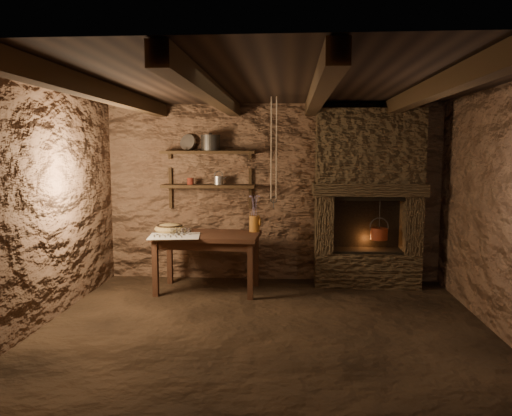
# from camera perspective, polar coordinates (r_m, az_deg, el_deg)

# --- Properties ---
(floor) EXTENTS (4.50, 4.50, 0.00)m
(floor) POSITION_cam_1_polar(r_m,az_deg,el_deg) (5.10, 0.98, -13.77)
(floor) COLOR black
(floor) RESTS_ON ground
(back_wall) EXTENTS (4.50, 0.04, 2.40)m
(back_wall) POSITION_cam_1_polar(r_m,az_deg,el_deg) (6.80, 1.88, 1.74)
(back_wall) COLOR #4C3223
(back_wall) RESTS_ON floor
(front_wall) EXTENTS (4.50, 0.04, 2.40)m
(front_wall) POSITION_cam_1_polar(r_m,az_deg,el_deg) (2.84, -1.08, -5.04)
(front_wall) COLOR #4C3223
(front_wall) RESTS_ON floor
(left_wall) EXTENTS (0.04, 4.00, 2.40)m
(left_wall) POSITION_cam_1_polar(r_m,az_deg,el_deg) (5.42, -23.50, -0.04)
(left_wall) COLOR #4C3223
(left_wall) RESTS_ON floor
(right_wall) EXTENTS (0.04, 4.00, 2.40)m
(right_wall) POSITION_cam_1_polar(r_m,az_deg,el_deg) (5.21, 26.57, -0.43)
(right_wall) COLOR #4C3223
(right_wall) RESTS_ON floor
(ceiling) EXTENTS (4.50, 4.00, 0.04)m
(ceiling) POSITION_cam_1_polar(r_m,az_deg,el_deg) (4.82, 1.04, 14.06)
(ceiling) COLOR black
(ceiling) RESTS_ON back_wall
(beam_far_left) EXTENTS (0.14, 3.95, 0.16)m
(beam_far_left) POSITION_cam_1_polar(r_m,az_deg,el_deg) (5.11, -16.42, 12.35)
(beam_far_left) COLOR black
(beam_far_left) RESTS_ON ceiling
(beam_mid_left) EXTENTS (0.14, 3.95, 0.16)m
(beam_mid_left) POSITION_cam_1_polar(r_m,az_deg,el_deg) (4.86, -5.01, 12.90)
(beam_mid_left) COLOR black
(beam_mid_left) RESTS_ON ceiling
(beam_mid_right) EXTENTS (0.14, 3.95, 0.16)m
(beam_mid_right) POSITION_cam_1_polar(r_m,az_deg,el_deg) (4.81, 7.15, 12.94)
(beam_mid_right) COLOR black
(beam_mid_right) RESTS_ON ceiling
(beam_far_right) EXTENTS (0.14, 3.95, 0.16)m
(beam_far_right) POSITION_cam_1_polar(r_m,az_deg,el_deg) (4.96, 19.04, 12.44)
(beam_far_right) COLOR black
(beam_far_right) RESTS_ON ceiling
(shelf_lower) EXTENTS (1.25, 0.30, 0.04)m
(shelf_lower) POSITION_cam_1_polar(r_m,az_deg,el_deg) (6.72, -5.43, 2.51)
(shelf_lower) COLOR black
(shelf_lower) RESTS_ON back_wall
(shelf_upper) EXTENTS (1.25, 0.30, 0.04)m
(shelf_upper) POSITION_cam_1_polar(r_m,az_deg,el_deg) (6.70, -5.47, 6.35)
(shelf_upper) COLOR black
(shelf_upper) RESTS_ON back_wall
(hearth) EXTENTS (1.43, 0.51, 2.30)m
(hearth) POSITION_cam_1_polar(r_m,az_deg,el_deg) (6.64, 12.66, 1.70)
(hearth) COLOR #332719
(hearth) RESTS_ON floor
(work_table) EXTENTS (1.33, 0.80, 0.74)m
(work_table) POSITION_cam_1_polar(r_m,az_deg,el_deg) (6.35, -5.55, -5.95)
(work_table) COLOR black
(work_table) RESTS_ON floor
(linen_cloth) EXTENTS (0.66, 0.57, 0.01)m
(linen_cloth) POSITION_cam_1_polar(r_m,az_deg,el_deg) (6.13, -9.31, -3.18)
(linen_cloth) COLOR beige
(linen_cloth) RESTS_ON work_table
(pewter_cutlery_row) EXTENTS (0.53, 0.26, 0.01)m
(pewter_cutlery_row) POSITION_cam_1_polar(r_m,az_deg,el_deg) (6.11, -9.35, -3.12)
(pewter_cutlery_row) COLOR gray
(pewter_cutlery_row) RESTS_ON linen_cloth
(drinking_glasses) EXTENTS (0.19, 0.06, 0.08)m
(drinking_glasses) POSITION_cam_1_polar(r_m,az_deg,el_deg) (6.23, -8.89, -2.62)
(drinking_glasses) COLOR white
(drinking_glasses) RESTS_ON linen_cloth
(stoneware_jug) EXTENTS (0.15, 0.15, 0.47)m
(stoneware_jug) POSITION_cam_1_polar(r_m,az_deg,el_deg) (6.38, -0.14, -0.90)
(stoneware_jug) COLOR #9E5D1E
(stoneware_jug) RESTS_ON work_table
(wooden_bowl) EXTENTS (0.46, 0.46, 0.13)m
(wooden_bowl) POSITION_cam_1_polar(r_m,az_deg,el_deg) (6.45, -9.86, -2.34)
(wooden_bowl) COLOR olive
(wooden_bowl) RESTS_ON work_table
(iron_stockpot) EXTENTS (0.33, 0.33, 0.19)m
(iron_stockpot) POSITION_cam_1_polar(r_m,az_deg,el_deg) (6.70, -5.22, 7.34)
(iron_stockpot) COLOR #2A2825
(iron_stockpot) RESTS_ON shelf_upper
(tin_pan) EXTENTS (0.25, 0.17, 0.22)m
(tin_pan) POSITION_cam_1_polar(r_m,az_deg,el_deg) (6.86, -7.80, 7.44)
(tin_pan) COLOR #AAAAA5
(tin_pan) RESTS_ON shelf_upper
(small_kettle) EXTENTS (0.20, 0.17, 0.18)m
(small_kettle) POSITION_cam_1_polar(r_m,az_deg,el_deg) (6.69, -4.29, 3.18)
(small_kettle) COLOR #AAAAA5
(small_kettle) RESTS_ON shelf_lower
(rusty_tin) EXTENTS (0.10, 0.10, 0.09)m
(rusty_tin) POSITION_cam_1_polar(r_m,az_deg,el_deg) (6.76, -7.50, 3.06)
(rusty_tin) COLOR #5D1B12
(rusty_tin) RESTS_ON shelf_lower
(red_pot) EXTENTS (0.29, 0.29, 0.54)m
(red_pot) POSITION_cam_1_polar(r_m,az_deg,el_deg) (6.68, 13.89, -2.78)
(red_pot) COLOR maroon
(red_pot) RESTS_ON hearth
(hanging_ropes) EXTENTS (0.08, 0.08, 1.20)m
(hanging_ropes) POSITION_cam_1_polar(r_m,az_deg,el_deg) (5.83, 2.06, 6.84)
(hanging_ropes) COLOR tan
(hanging_ropes) RESTS_ON ceiling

